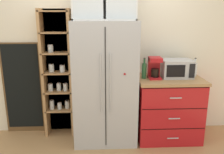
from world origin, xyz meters
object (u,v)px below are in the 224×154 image
object	(u,v)px
bottle_clear	(195,68)
coffee_maker	(154,68)
microwave	(176,68)
mug_red	(170,75)
refrigerator	(105,83)
bottle_green	(144,69)
chalkboard_menu	(23,88)

from	to	relation	value
bottle_clear	coffee_maker	bearing A→B (deg)	-171.55
microwave	coffee_maker	bearing A→B (deg)	-172.85
mug_red	bottle_clear	xyz separation A→B (m)	(0.40, 0.09, 0.08)
refrigerator	coffee_maker	bearing A→B (deg)	0.84
bottle_green	mug_red	bearing A→B (deg)	1.19
coffee_maker	bottle_clear	bearing A→B (deg)	8.45
microwave	chalkboard_menu	xyz separation A→B (m)	(-2.31, 0.24, -0.35)
bottle_green	bottle_clear	world-z (taller)	bottle_green
refrigerator	coffee_maker	size ratio (longest dim) A/B	5.66
bottle_green	bottle_clear	bearing A→B (deg)	7.40
refrigerator	bottle_green	size ratio (longest dim) A/B	5.89
coffee_maker	chalkboard_menu	distance (m)	2.03
chalkboard_menu	refrigerator	bearing A→B (deg)	-13.19
microwave	mug_red	bearing A→B (deg)	-157.96
mug_red	coffee_maker	bearing A→B (deg)	-179.95
coffee_maker	bottle_clear	distance (m)	0.64
microwave	mug_red	xyz separation A→B (m)	(-0.10, -0.04, -0.09)
mug_red	bottle_green	size ratio (longest dim) A/B	0.37
refrigerator	bottle_green	bearing A→B (deg)	0.27
coffee_maker	chalkboard_menu	size ratio (longest dim) A/B	0.22
bottle_green	chalkboard_menu	world-z (taller)	chalkboard_menu
refrigerator	mug_red	distance (m)	0.95
bottle_green	microwave	bearing A→B (deg)	5.86
refrigerator	chalkboard_menu	world-z (taller)	refrigerator
chalkboard_menu	microwave	bearing A→B (deg)	-6.04
refrigerator	bottle_green	distance (m)	0.59
coffee_maker	bottle_clear	world-z (taller)	coffee_maker
mug_red	refrigerator	bearing A→B (deg)	-179.35
mug_red	bottle_clear	distance (m)	0.42
bottle_green	bottle_clear	xyz separation A→B (m)	(0.78, 0.10, -0.01)
refrigerator	microwave	distance (m)	1.06
bottle_green	chalkboard_menu	distance (m)	1.89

